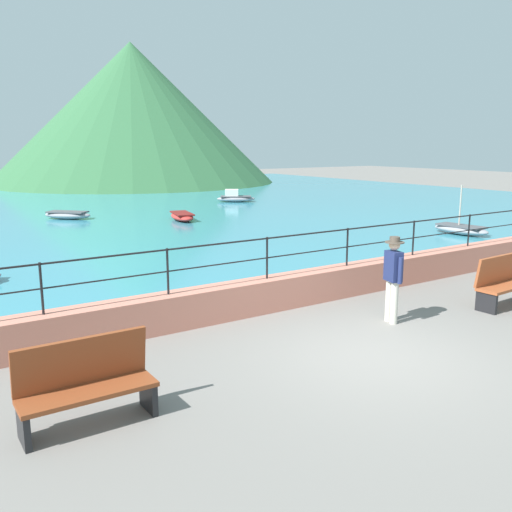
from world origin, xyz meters
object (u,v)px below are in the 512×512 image
at_px(person_walking, 393,275).
at_px(boat_6, 182,216).
at_px(boat_7, 235,197).
at_px(boat_0, 461,229).
at_px(bench_main, 86,383).
at_px(bench_far, 504,281).
at_px(boat_4, 68,215).

relative_size(person_walking, boat_6, 0.72).
bearing_deg(boat_6, person_walking, -100.98).
bearing_deg(boat_7, boat_0, -86.62).
distance_m(bench_main, bench_far, 9.30).
relative_size(person_walking, boat_0, 0.75).
bearing_deg(boat_7, person_walking, -113.80).
bearing_deg(person_walking, boat_6, 79.02).
height_order(boat_0, boat_4, boat_0).
bearing_deg(bench_far, person_walking, 169.82).
relative_size(bench_far, boat_4, 0.76).
relative_size(boat_0, boat_6, 0.96).
bearing_deg(bench_far, boat_0, 41.43).
xyz_separation_m(bench_far, boat_0, (7.37, 6.50, -0.30)).
bearing_deg(bench_main, boat_4, 75.56).
distance_m(bench_main, boat_4, 20.45).
bearing_deg(boat_7, boat_4, -167.83).
bearing_deg(boat_4, boat_7, 12.17).
xyz_separation_m(bench_main, boat_6, (9.37, 16.35, -0.30)).
height_order(bench_far, person_walking, person_walking).
xyz_separation_m(bench_far, boat_4, (-4.20, 19.62, -0.30)).
bearing_deg(bench_main, bench_far, 1.11).
distance_m(person_walking, boat_0, 11.96).
relative_size(boat_0, boat_4, 1.03).
height_order(bench_main, bench_far, same).
bearing_deg(boat_4, boat_6, -38.97).
bearing_deg(bench_main, person_walking, 6.44).
bearing_deg(bench_far, bench_main, -178.89).
bearing_deg(bench_main, boat_6, 60.19).
bearing_deg(boat_0, bench_far, -138.57).
distance_m(boat_6, boat_7, 8.60).
height_order(bench_far, boat_7, bench_far).
bearing_deg(boat_6, bench_main, -119.81).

